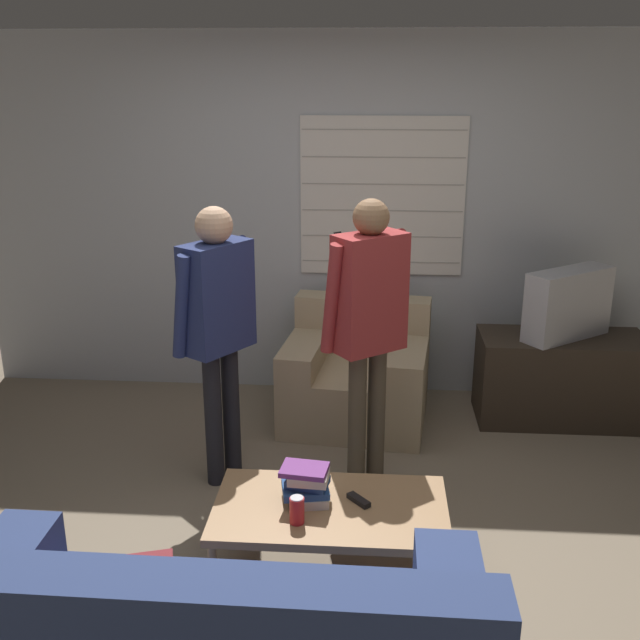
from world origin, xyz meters
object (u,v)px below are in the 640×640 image
coffee_table (330,513)px  person_left_standing (216,314)px  armchair_beige (357,376)px  soda_can (297,510)px  book_stack (307,484)px  person_right_standing (367,313)px  tv (568,304)px  spare_remote (359,500)px

coffee_table → person_left_standing: (-0.68, 0.88, 0.66)m
armchair_beige → soda_can: 1.90m
armchair_beige → book_stack: (-0.19, -1.70, 0.16)m
armchair_beige → person_left_standing: bearing=55.2°
person_right_standing → person_left_standing: bearing=139.0°
person_right_standing → tv: bearing=-0.9°
book_stack → soda_can: 0.18m
person_right_standing → book_stack: (-0.26, -0.80, -0.58)m
coffee_table → spare_remote: spare_remote is taller
armchair_beige → tv: bearing=-169.9°
spare_remote → coffee_table: bearing=155.5°
armchair_beige → coffee_table: size_ratio=0.95×
book_stack → soda_can: bearing=-99.0°
armchair_beige → person_left_standing: 1.35m
armchair_beige → person_right_standing: size_ratio=0.61×
armchair_beige → person_right_standing: person_right_standing is taller
person_left_standing → soda_can: person_left_standing is taller
coffee_table → spare_remote: bearing=17.2°
armchair_beige → person_left_standing: person_left_standing is taller
soda_can → armchair_beige: bearing=83.4°
armchair_beige → soda_can: armchair_beige is taller
book_stack → soda_can: (-0.03, -0.18, -0.02)m
armchair_beige → book_stack: 1.72m
book_stack → armchair_beige: bearing=83.6°
spare_remote → armchair_beige: bearing=50.0°
armchair_beige → book_stack: bearing=90.4°
person_left_standing → soda_can: (0.54, -1.02, -0.57)m
person_left_standing → person_right_standing: 0.83m
armchair_beige → tv: tv is taller
tv → person_left_standing: bearing=-12.8°
coffee_table → person_left_standing: person_left_standing is taller
person_right_standing → book_stack: size_ratio=6.97×
soda_can → book_stack: bearing=81.0°
person_left_standing → spare_remote: (0.81, -0.84, -0.62)m
soda_can → person_left_standing: bearing=117.9°
soda_can → spare_remote: soda_can is taller
tv → book_stack: tv is taller
person_right_standing → coffee_table: bearing=-137.8°
coffee_table → tv: size_ratio=1.70×
tv → spare_remote: bearing=16.8°
person_left_standing → person_right_standing: bearing=-59.2°
soda_can → tv: bearing=50.9°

